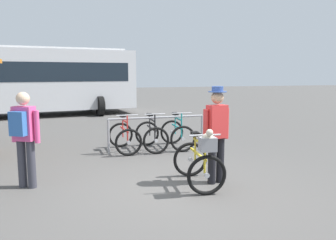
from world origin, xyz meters
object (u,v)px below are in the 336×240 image
at_px(racked_bike_black, 151,135).
at_px(racked_bike_teal, 177,134).
at_px(featured_bicycle, 200,160).
at_px(person_with_featured_bike, 217,131).
at_px(bus_distant, 21,78).
at_px(pedestrian_with_backpack, 24,134).
at_px(racked_bike_red, 124,137).

xyz_separation_m(racked_bike_black, racked_bike_teal, (0.70, 0.01, 0.00)).
distance_m(featured_bicycle, person_with_featured_bike, 0.61).
xyz_separation_m(racked_bike_teal, person_with_featured_bike, (-0.25, -2.93, 0.58)).
relative_size(racked_bike_black, featured_bicycle, 0.92).
distance_m(racked_bike_teal, featured_bicycle, 3.13).
xyz_separation_m(person_with_featured_bike, bus_distant, (-4.38, 11.10, 0.79)).
distance_m(pedestrian_with_backpack, bus_distant, 10.49).
xyz_separation_m(racked_bike_teal, featured_bicycle, (-0.62, -3.07, 0.12)).
distance_m(racked_bike_black, bus_distant, 9.18).
xyz_separation_m(pedestrian_with_backpack, bus_distant, (-1.17, 10.39, 0.80)).
bearing_deg(pedestrian_with_backpack, racked_bike_red, 46.79).
bearing_deg(racked_bike_red, racked_bike_teal, 1.14).
height_order(racked_bike_red, racked_bike_teal, same).
relative_size(featured_bicycle, person_with_featured_bike, 0.72).
bearing_deg(person_with_featured_bike, racked_bike_black, 98.72).
relative_size(racked_bike_red, racked_bike_teal, 1.00).
distance_m(racked_bike_teal, pedestrian_with_backpack, 4.15).
relative_size(racked_bike_black, pedestrian_with_backpack, 0.69).
bearing_deg(pedestrian_with_backpack, person_with_featured_bike, -12.45).
bearing_deg(racked_bike_black, racked_bike_red, -178.86).
relative_size(racked_bike_black, person_with_featured_bike, 0.66).
height_order(racked_bike_red, featured_bicycle, featured_bicycle).
bearing_deg(bus_distant, featured_bicycle, -70.36).
height_order(racked_bike_black, pedestrian_with_backpack, pedestrian_with_backpack).
bearing_deg(racked_bike_red, pedestrian_with_backpack, -133.21).
relative_size(featured_bicycle, bus_distant, 0.12).
xyz_separation_m(featured_bicycle, person_with_featured_bike, (0.37, 0.14, 0.46)).
bearing_deg(person_with_featured_bike, racked_bike_red, 111.57).
bearing_deg(racked_bike_teal, person_with_featured_bike, -94.94).
height_order(racked_bike_teal, person_with_featured_bike, person_with_featured_bike).
relative_size(racked_bike_red, person_with_featured_bike, 0.66).
bearing_deg(pedestrian_with_backpack, featured_bicycle, -16.61).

